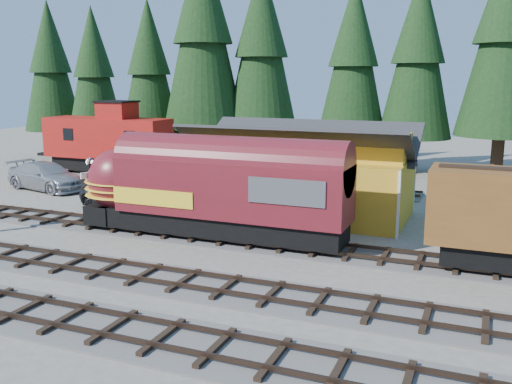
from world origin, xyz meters
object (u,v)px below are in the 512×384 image
at_px(pickup_truck_b, 46,176).
at_px(pickup_truck_a, 125,195).
at_px(caboose, 108,141).
at_px(locomotive, 203,193).
at_px(depot, 300,164).

bearing_deg(pickup_truck_b, pickup_truck_a, -96.11).
bearing_deg(pickup_truck_a, caboose, 48.43).
relative_size(locomotive, pickup_truck_b, 2.14).
xyz_separation_m(caboose, pickup_truck_a, (8.50, -9.94, -1.95)).
bearing_deg(depot, pickup_truck_a, -166.74).
relative_size(pickup_truck_a, pickup_truck_b, 0.85).
height_order(depot, pickup_truck_a, depot).
bearing_deg(depot, pickup_truck_b, 178.99).
xyz_separation_m(depot, pickup_truck_b, (-18.89, 0.33, -2.01)).
distance_m(depot, caboose, 20.28).
height_order(depot, caboose, caboose).
bearing_deg(locomotive, pickup_truck_b, 156.93).
distance_m(depot, locomotive, 7.13).
distance_m(locomotive, pickup_truck_a, 8.66).
height_order(caboose, pickup_truck_b, caboose).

